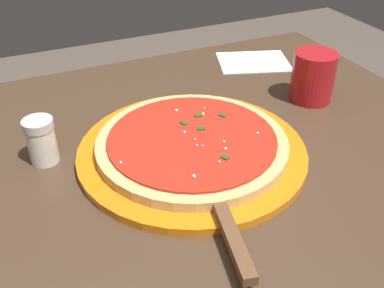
% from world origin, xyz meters
% --- Properties ---
extents(restaurant_table, '(1.05, 0.74, 0.77)m').
position_xyz_m(restaurant_table, '(0.00, 0.00, 0.62)').
color(restaurant_table, black).
rests_on(restaurant_table, ground_plane).
extents(serving_plate, '(0.36, 0.36, 0.01)m').
position_xyz_m(serving_plate, '(-0.04, 0.03, 0.78)').
color(serving_plate, orange).
rests_on(serving_plate, restaurant_table).
extents(pizza, '(0.30, 0.30, 0.02)m').
position_xyz_m(pizza, '(-0.04, 0.03, 0.79)').
color(pizza, '#DBB26B').
rests_on(pizza, serving_plate).
extents(pizza_server, '(0.09, 0.22, 0.01)m').
position_xyz_m(pizza_server, '(-0.00, 0.20, 0.79)').
color(pizza_server, silver).
rests_on(pizza_server, serving_plate).
extents(cup_tall_drink, '(0.08, 0.08, 0.10)m').
position_xyz_m(cup_tall_drink, '(-0.33, -0.05, 0.82)').
color(cup_tall_drink, '#B2191E').
rests_on(cup_tall_drink, restaurant_table).
extents(napkin_folded_right, '(0.19, 0.16, 0.00)m').
position_xyz_m(napkin_folded_right, '(-0.32, -0.24, 0.77)').
color(napkin_folded_right, white).
rests_on(napkin_folded_right, restaurant_table).
extents(parmesan_shaker, '(0.05, 0.05, 0.07)m').
position_xyz_m(parmesan_shaker, '(0.18, -0.05, 0.81)').
color(parmesan_shaker, silver).
rests_on(parmesan_shaker, restaurant_table).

